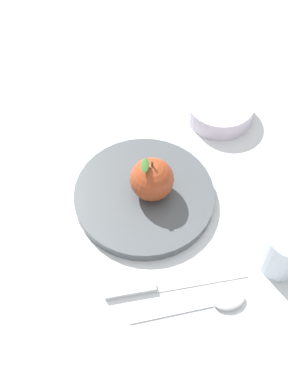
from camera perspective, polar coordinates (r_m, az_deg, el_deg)
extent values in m
plane|color=silver|center=(0.80, 0.40, -1.48)|extent=(2.40, 2.40, 0.00)
cylinder|color=#4C5156|center=(0.80, 0.00, -0.44)|extent=(0.23, 0.23, 0.02)
torus|color=#4C5156|center=(0.80, 0.00, -0.23)|extent=(0.23, 0.23, 0.01)
sphere|color=#9E3D1E|center=(0.77, 0.92, 1.48)|extent=(0.07, 0.07, 0.07)
cylinder|color=#4C3319|center=(0.74, 0.96, 3.21)|extent=(0.00, 0.00, 0.01)
ellipsoid|color=#386628|center=(0.73, 0.25, 3.15)|extent=(0.02, 0.03, 0.01)
cylinder|color=silver|center=(0.92, 8.74, 9.43)|extent=(0.12, 0.12, 0.04)
torus|color=silver|center=(0.91, 8.85, 10.06)|extent=(0.12, 0.12, 0.01)
cylinder|color=#AB9FAF|center=(0.91, 8.84, 9.97)|extent=(0.10, 0.10, 0.01)
cylinder|color=silver|center=(0.75, 16.03, -6.49)|extent=(0.07, 0.07, 0.08)
cube|color=silver|center=(0.74, 6.64, -9.96)|extent=(0.14, 0.05, 0.00)
cube|color=silver|center=(0.73, -1.61, -11.31)|extent=(0.08, 0.03, 0.01)
ellipsoid|color=silver|center=(0.73, 9.76, -12.10)|extent=(0.05, 0.04, 0.01)
cube|color=silver|center=(0.72, 3.17, -13.70)|extent=(0.12, 0.03, 0.01)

